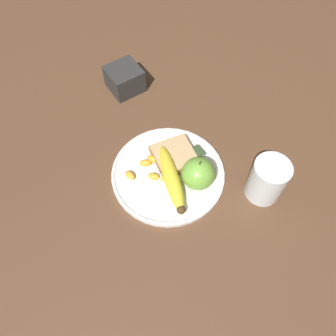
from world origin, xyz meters
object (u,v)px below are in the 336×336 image
at_px(banana, 171,178).
at_px(jam_packet, 195,155).
at_px(plate, 168,173).
at_px(condiment_caddy, 125,79).
at_px(bread_slice, 174,156).
at_px(fork, 162,175).
at_px(apple, 198,174).
at_px(juice_glass, 267,181).

xyz_separation_m(banana, jam_packet, (0.08, 0.02, -0.01)).
bearing_deg(plate, banana, -106.56).
distance_m(banana, condiment_caddy, 0.34).
relative_size(bread_slice, fork, 0.68).
bearing_deg(condiment_caddy, bread_slice, -95.14).
bearing_deg(apple, banana, 146.64).
xyz_separation_m(bread_slice, jam_packet, (0.04, -0.03, -0.00)).
relative_size(plate, bread_slice, 2.42).
relative_size(juice_glass, condiment_caddy, 1.22).
xyz_separation_m(juice_glass, banana, (-0.16, 0.13, -0.02)).
bearing_deg(apple, juice_glass, -40.63).
height_order(bread_slice, fork, bread_slice).
height_order(plate, jam_packet, jam_packet).
bearing_deg(plate, apple, -54.42).
height_order(juice_glass, jam_packet, juice_glass).
xyz_separation_m(bread_slice, fork, (-0.05, -0.02, -0.01)).
distance_m(jam_packet, condiment_caddy, 0.31).
distance_m(apple, jam_packet, 0.07).
height_order(banana, condiment_caddy, condiment_caddy).
relative_size(plate, condiment_caddy, 3.06).
xyz_separation_m(apple, fork, (-0.06, 0.06, -0.04)).
bearing_deg(banana, fork, 106.38).
relative_size(apple, fork, 0.52).
height_order(apple, jam_packet, apple).
relative_size(banana, jam_packet, 4.50).
bearing_deg(plate, juice_glass, -45.08).
xyz_separation_m(bread_slice, condiment_caddy, (0.03, 0.28, 0.01)).
distance_m(fork, jam_packet, 0.09).
height_order(plate, banana, banana).
bearing_deg(fork, condiment_caddy, 50.49).
bearing_deg(plate, fork, 178.66).
height_order(bread_slice, jam_packet, same).
bearing_deg(bread_slice, jam_packet, -31.80).
height_order(bread_slice, condiment_caddy, condiment_caddy).
relative_size(apple, condiment_caddy, 0.97).
relative_size(juice_glass, bread_slice, 0.96).
distance_m(plate, apple, 0.08).
bearing_deg(jam_packet, juice_glass, -62.80).
bearing_deg(jam_packet, plate, 179.30).
xyz_separation_m(plate, fork, (-0.02, 0.00, 0.01)).
height_order(banana, bread_slice, banana).
bearing_deg(jam_packet, banana, -163.44).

